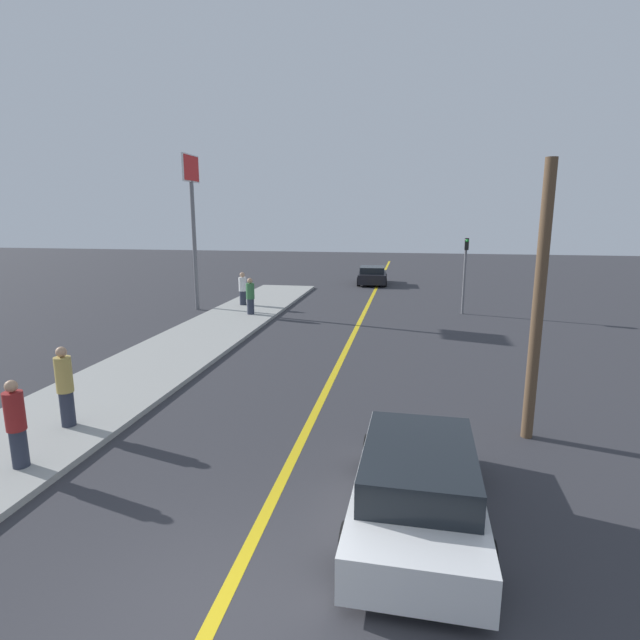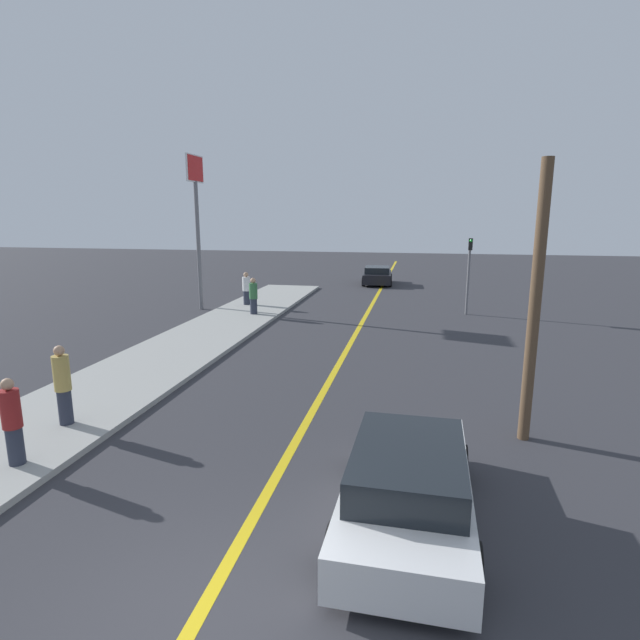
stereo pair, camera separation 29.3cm
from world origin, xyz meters
name	(u,v)px [view 1 (the left image)]	position (x,y,z in m)	size (l,w,h in m)	color
ground_plane	(212,624)	(0.00, 0.00, 0.00)	(120.00, 120.00, 0.00)	#333338
road_center_line	(361,319)	(0.00, 18.00, 0.00)	(0.20, 60.00, 0.01)	gold
sidewalk_left	(208,333)	(-5.77, 13.66, 0.07)	(3.47, 27.33, 0.14)	#9E9E99
car_near_right_lane	(418,483)	(2.40, 2.51, 0.65)	(2.06, 4.57, 1.34)	silver
car_ahead_center	(372,275)	(-0.43, 30.00, 0.61)	(2.15, 3.92, 1.24)	black
pedestrian_near_curb	(16,424)	(-4.85, 2.70, 0.98)	(0.35, 0.35, 1.68)	#282D3D
pedestrian_mid_group	(65,387)	(-5.20, 4.51, 1.05)	(0.36, 0.36, 1.81)	#282D3D
pedestrian_far_standing	(250,296)	(-5.19, 17.48, 0.99)	(0.39, 0.39, 1.71)	#282D3D
pedestrian_by_sign	(243,289)	(-6.38, 19.83, 0.98)	(0.40, 0.40, 1.70)	#282D3D
traffic_light	(465,267)	(4.74, 20.00, 2.28)	(0.18, 0.40, 3.67)	slate
roadside_sign	(192,199)	(-8.45, 18.79, 5.52)	(0.20, 1.76, 7.59)	slate
utility_pole	(538,305)	(4.79, 6.04, 2.92)	(0.24, 0.24, 5.84)	brown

